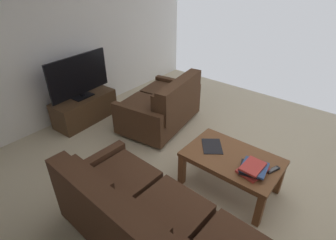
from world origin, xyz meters
TOP-DOWN VIEW (x-y plane):
  - ground_plane at (0.00, 0.00)m, footprint 5.89×5.18m
  - wall_right at (2.94, 0.00)m, footprint 0.12×5.18m
  - sofa_main at (0.08, 1.33)m, footprint 2.09×0.93m
  - loveseat_near at (1.48, -0.43)m, footprint 1.04×1.39m
  - coffee_table at (0.00, 0.14)m, footprint 1.03×0.66m
  - tv_stand at (2.58, 0.27)m, footprint 0.49×1.05m
  - flat_tv at (2.58, 0.26)m, footprint 0.22×1.06m
  - book_stack at (-0.27, 0.23)m, footprint 0.31×0.34m
  - tv_remote at (-0.42, 0.08)m, footprint 0.10×0.17m
  - loose_magazine at (0.27, 0.12)m, footprint 0.35×0.37m

SIDE VIEW (x-z plane):
  - ground_plane at x=0.00m, z-range -0.01..0.00m
  - tv_stand at x=2.58m, z-range 0.00..0.43m
  - loveseat_near at x=1.48m, z-range -0.07..0.77m
  - sofa_main at x=0.08m, z-range -0.07..0.78m
  - coffee_table at x=0.00m, z-range 0.16..0.61m
  - loose_magazine at x=0.27m, z-range 0.45..0.46m
  - tv_remote at x=-0.42m, z-range 0.45..0.47m
  - book_stack at x=-0.27m, z-range 0.45..0.54m
  - flat_tv at x=2.58m, z-range 0.45..1.12m
  - wall_right at x=2.94m, z-range 0.00..2.80m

